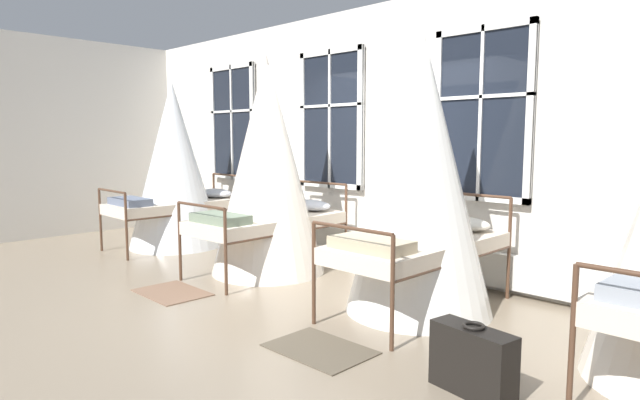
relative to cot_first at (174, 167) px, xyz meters
name	(u,v)px	position (x,y,z in m)	size (l,w,h in m)	color
ground	(321,292)	(3.32, -0.23, -1.21)	(20.06, 20.06, 0.00)	gray
back_wall_with_windows	(402,138)	(3.32, 1.21, 0.44)	(11.03, 0.10, 3.30)	silver
window_bank	(395,185)	(3.32, 1.09, -0.13)	(7.77, 0.10, 2.75)	black
cot_first	(174,167)	(0.00, 0.00, 0.00)	(1.39, 2.00, 2.50)	#4C3323
cot_second	(267,168)	(2.24, -0.04, 0.07)	(1.39, 2.00, 2.64)	#4C3323
cot_third	(420,179)	(4.42, -0.01, 0.06)	(1.39, 1.99, 2.62)	#4C3323
rug_second	(172,292)	(2.21, -1.37, -1.21)	(0.80, 0.56, 0.01)	brown
rug_third	(320,349)	(4.42, -1.37, -1.21)	(0.80, 0.56, 0.01)	brown
suitcase_dark	(473,361)	(5.64, -1.20, -0.99)	(0.59, 0.30, 0.47)	black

